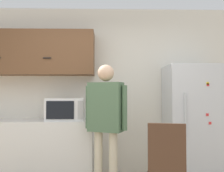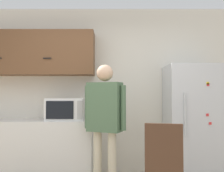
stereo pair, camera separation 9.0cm
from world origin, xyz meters
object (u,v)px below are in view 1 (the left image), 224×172
Objects in this scene: refrigerator at (192,122)px; chair at (167,167)px; microwave at (66,109)px; person at (106,114)px.

refrigerator is 1.40m from chair.
person is at bearing -34.88° from microwave.
person is 1.08m from chair.
microwave is 1.75m from chair.
refrigerator is at bearing 42.47° from person.
refrigerator is at bearing 1.38° from microwave.
chair is at bearing -42.94° from microwave.
refrigerator is at bearing -106.91° from chair.
person is at bearing -36.24° from chair.
microwave is 1.91m from refrigerator.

